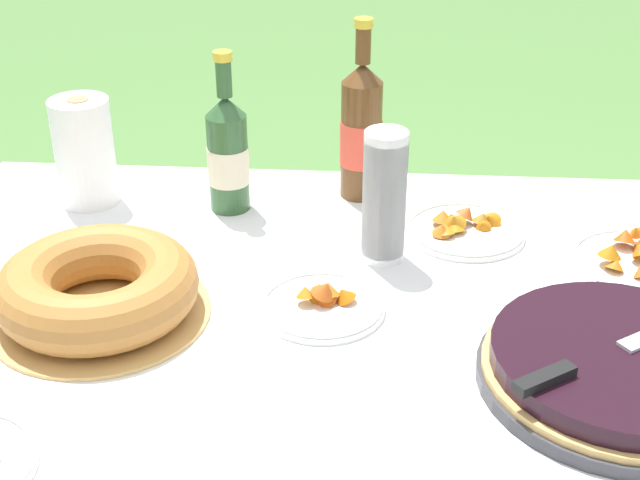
{
  "coord_description": "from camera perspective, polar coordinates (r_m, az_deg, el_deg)",
  "views": [
    {
      "loc": [
        0.05,
        -1.12,
        1.42
      ],
      "look_at": [
        -0.04,
        0.13,
        0.73
      ],
      "focal_mm": 50.0,
      "sensor_mm": 36.0,
      "label": 1
    }
  ],
  "objects": [
    {
      "name": "bundt_cake",
      "position": [
        1.37,
        -14.04,
        -3.03
      ],
      "size": [
        0.33,
        0.33,
        0.1
      ],
      "color": "tan",
      "rests_on": "tablecloth"
    },
    {
      "name": "cup_stack",
      "position": [
        1.46,
        4.14,
        2.76
      ],
      "size": [
        0.07,
        0.07,
        0.23
      ],
      "color": "white",
      "rests_on": "tablecloth"
    },
    {
      "name": "snack_plate_far",
      "position": [
        1.56,
        19.71,
        -1.17
      ],
      "size": [
        0.22,
        0.22,
        0.05
      ],
      "color": "white",
      "rests_on": "tablecloth"
    },
    {
      "name": "garden_table",
      "position": [
        1.38,
        1.09,
        -7.27
      ],
      "size": [
        1.45,
        1.07,
        0.67
      ],
      "color": "brown",
      "rests_on": "ground_plane"
    },
    {
      "name": "snack_plate_near",
      "position": [
        1.59,
        9.21,
        0.78
      ],
      "size": [
        0.21,
        0.21,
        0.06
      ],
      "color": "white",
      "rests_on": "tablecloth"
    },
    {
      "name": "cider_bottle_green",
      "position": [
        1.63,
        -5.92,
        5.55
      ],
      "size": [
        0.08,
        0.08,
        0.3
      ],
      "color": "#2D562D",
      "rests_on": "tablecloth"
    },
    {
      "name": "serving_knife",
      "position": [
        1.22,
        17.95,
        -6.89
      ],
      "size": [
        0.32,
        0.23,
        0.01
      ],
      "rotation": [
        0.0,
        0.0,
        0.61
      ],
      "color": "silver",
      "rests_on": "berry_tart"
    },
    {
      "name": "berry_tart",
      "position": [
        1.26,
        18.63,
        -7.76
      ],
      "size": [
        0.38,
        0.38,
        0.06
      ],
      "color": "#38383D",
      "rests_on": "tablecloth"
    },
    {
      "name": "tablecloth",
      "position": [
        1.35,
        1.11,
        -5.56
      ],
      "size": [
        1.46,
        1.08,
        0.1
      ],
      "color": "white",
      "rests_on": "garden_table"
    },
    {
      "name": "cider_bottle_amber",
      "position": [
        1.67,
        2.65,
        6.97
      ],
      "size": [
        0.08,
        0.08,
        0.34
      ],
      "color": "brown",
      "rests_on": "tablecloth"
    },
    {
      "name": "snack_plate_right",
      "position": [
        1.36,
        0.16,
        -4.01
      ],
      "size": [
        0.19,
        0.19,
        0.06
      ],
      "color": "white",
      "rests_on": "tablecloth"
    },
    {
      "name": "paper_towel_roll",
      "position": [
        1.71,
        -14.84,
        5.48
      ],
      "size": [
        0.11,
        0.11,
        0.2
      ],
      "color": "white",
      "rests_on": "tablecloth"
    }
  ]
}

